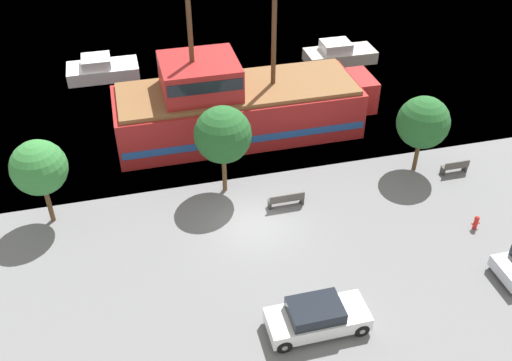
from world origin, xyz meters
TOP-DOWN VIEW (x-y plane):
  - ground_plane at (0.00, 0.00)m, footprint 160.00×160.00m
  - pirate_ship at (0.97, 8.73)m, footprint 16.01×5.17m
  - moored_boat_dockside at (-6.84, 18.67)m, footprint 5.07×2.56m
  - moored_boat_outer at (10.88, 16.91)m, footprint 5.33×2.32m
  - parked_car_curb_front at (0.84, -6.92)m, footprint 4.16×1.78m
  - fire_hydrant at (10.56, -2.97)m, footprint 0.42×0.25m
  - bench_promenade_east at (11.97, 1.51)m, footprint 1.51×0.45m
  - bench_promenade_west at (1.92, 0.99)m, footprint 1.88×0.45m
  - tree_row_east at (-9.88, 2.82)m, footprint 2.70×2.70m
  - tree_row_mideast at (-0.90, 3.16)m, footprint 2.97×2.97m
  - tree_row_midwest at (9.97, 2.44)m, footprint 2.87×2.87m

SIDE VIEW (x-z plane):
  - ground_plane at x=0.00m, z-range 0.00..0.00m
  - fire_hydrant at x=10.56m, z-range 0.03..0.79m
  - bench_promenade_east at x=11.97m, z-range 0.00..0.85m
  - bench_promenade_west at x=1.92m, z-range 0.02..0.87m
  - moored_boat_dockside at x=-6.84m, z-range -0.18..1.42m
  - moored_boat_outer at x=10.88m, z-range -0.19..1.45m
  - parked_car_curb_front at x=0.84m, z-range -0.01..1.39m
  - pirate_ship at x=0.97m, z-range -2.97..6.80m
  - tree_row_midwest at x=9.97m, z-range 0.81..5.32m
  - tree_row_east at x=-9.88m, z-range 0.95..5.57m
  - tree_row_mideast at x=-0.90m, z-range 1.01..6.02m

